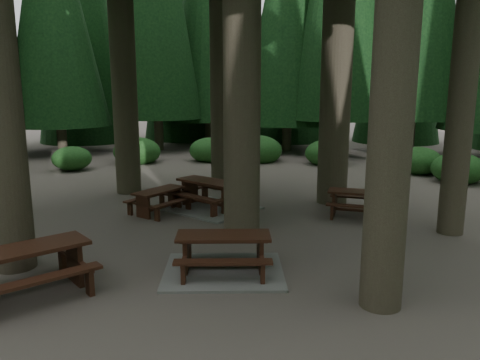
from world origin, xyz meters
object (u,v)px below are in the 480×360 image
(picnic_table_b, at_px, (159,198))
(picnic_table_d, at_px, (359,199))
(picnic_table_e, at_px, (28,263))
(picnic_table_a, at_px, (224,260))
(picnic_table_c, at_px, (209,199))

(picnic_table_b, height_order, picnic_table_d, picnic_table_d)
(picnic_table_b, bearing_deg, picnic_table_e, -159.35)
(picnic_table_a, bearing_deg, picnic_table_c, 95.95)
(picnic_table_c, bearing_deg, picnic_table_a, -43.85)
(picnic_table_a, distance_m, picnic_table_c, 4.74)
(picnic_table_d, bearing_deg, picnic_table_a, -115.02)
(picnic_table_a, height_order, picnic_table_e, picnic_table_e)
(picnic_table_a, relative_size, picnic_table_d, 1.66)
(picnic_table_a, xyz_separation_m, picnic_table_e, (-2.79, -1.91, 0.31))
(picnic_table_b, height_order, picnic_table_c, picnic_table_c)
(picnic_table_c, bearing_deg, picnic_table_e, -76.07)
(picnic_table_c, bearing_deg, picnic_table_d, 28.50)
(picnic_table_b, distance_m, picnic_table_c, 1.43)
(picnic_table_a, distance_m, picnic_table_e, 3.40)
(picnic_table_b, xyz_separation_m, picnic_table_e, (0.35, -5.36, 0.12))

